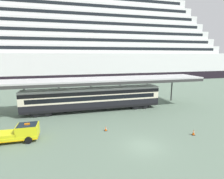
{
  "coord_description": "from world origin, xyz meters",
  "views": [
    {
      "loc": [
        -7.8,
        -16.42,
        9.67
      ],
      "look_at": [
        -0.98,
        9.69,
        4.5
      ],
      "focal_mm": 28.73,
      "sensor_mm": 36.0,
      "label": 1
    }
  ],
  "objects_px": {
    "traffic_cone_mid": "(194,132)",
    "cruise_ship": "(51,45)",
    "service_truck": "(19,133)",
    "traffic_cone_near": "(106,129)",
    "train_carriage": "(93,98)"
  },
  "relations": [
    {
      "from": "cruise_ship",
      "to": "traffic_cone_near",
      "type": "height_order",
      "value": "cruise_ship"
    },
    {
      "from": "cruise_ship",
      "to": "traffic_cone_near",
      "type": "xyz_separation_m",
      "value": [
        9.52,
        -52.04,
        -13.22
      ]
    },
    {
      "from": "traffic_cone_mid",
      "to": "traffic_cone_near",
      "type": "bearing_deg",
      "value": 158.7
    },
    {
      "from": "cruise_ship",
      "to": "traffic_cone_mid",
      "type": "xyz_separation_m",
      "value": [
        19.69,
        -56.01,
        -13.16
      ]
    },
    {
      "from": "train_carriage",
      "to": "cruise_ship",
      "type": "bearing_deg",
      "value": 102.17
    },
    {
      "from": "traffic_cone_mid",
      "to": "service_truck",
      "type": "bearing_deg",
      "value": 169.46
    },
    {
      "from": "cruise_ship",
      "to": "traffic_cone_near",
      "type": "bearing_deg",
      "value": -79.64
    },
    {
      "from": "cruise_ship",
      "to": "traffic_cone_mid",
      "type": "bearing_deg",
      "value": -70.63
    },
    {
      "from": "cruise_ship",
      "to": "train_carriage",
      "type": "relative_size",
      "value": 6.26
    },
    {
      "from": "cruise_ship",
      "to": "service_truck",
      "type": "height_order",
      "value": "cruise_ship"
    },
    {
      "from": "service_truck",
      "to": "traffic_cone_near",
      "type": "height_order",
      "value": "service_truck"
    },
    {
      "from": "service_truck",
      "to": "traffic_cone_near",
      "type": "bearing_deg",
      "value": 1.01
    },
    {
      "from": "service_truck",
      "to": "train_carriage",
      "type": "bearing_deg",
      "value": 42.17
    },
    {
      "from": "cruise_ship",
      "to": "service_truck",
      "type": "relative_size",
      "value": 28.21
    },
    {
      "from": "traffic_cone_mid",
      "to": "cruise_ship",
      "type": "bearing_deg",
      "value": 109.37
    }
  ]
}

